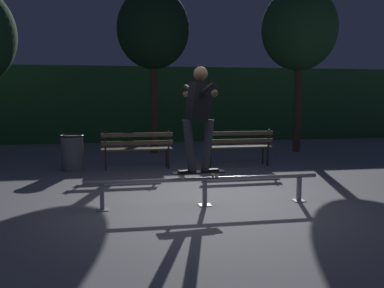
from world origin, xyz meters
name	(u,v)px	position (x,y,z in m)	size (l,w,h in m)	color
ground_plane	(204,204)	(0.00, 0.00, 0.00)	(90.00, 90.00, 0.00)	gray
hedge_backdrop	(149,104)	(0.00, 10.02, 1.38)	(24.00, 1.20, 2.77)	#2D5B33
grind_rail	(205,184)	(0.00, -0.08, 0.33)	(3.57, 0.18, 0.43)	gray
skateboard	(199,173)	(-0.10, -0.08, 0.51)	(0.80, 0.30, 0.09)	black
skateboarder	(199,110)	(-0.09, -0.08, 1.44)	(0.63, 1.40, 1.56)	black
park_bench_leftmost	(137,146)	(-0.82, 3.40, 0.54)	(1.61, 0.44, 0.88)	#282623
park_bench_left_center	(238,144)	(1.57, 3.40, 0.54)	(1.61, 0.44, 0.88)	#282623
tree_far_right	(299,30)	(4.12, 5.83, 3.63)	(2.23, 2.23, 4.88)	#4C3828
tree_behind_benches	(153,30)	(-0.16, 6.28, 3.57)	(2.08, 2.08, 4.74)	#4C3828
trash_can	(72,152)	(-2.25, 3.50, 0.41)	(0.52, 0.52, 0.80)	slate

